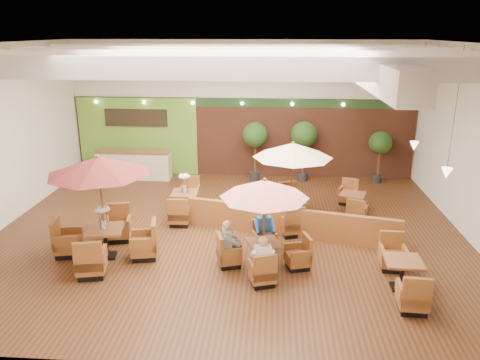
# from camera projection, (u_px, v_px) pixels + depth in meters

# --- Properties ---
(room) EXTENTS (14.04, 14.00, 5.52)m
(room) POSITION_uv_depth(u_px,v_px,m) (240.00, 106.00, 14.23)
(room) COLOR #381E0F
(room) RESTS_ON ground
(service_counter) EXTENTS (3.00, 0.75, 1.18)m
(service_counter) POSITION_uv_depth(u_px,v_px,m) (134.00, 165.00, 19.18)
(service_counter) COLOR beige
(service_counter) RESTS_ON ground
(booth_divider) EXTENTS (6.24, 1.60, 0.88)m
(booth_divider) POSITION_uv_depth(u_px,v_px,m) (289.00, 222.00, 13.77)
(booth_divider) COLOR brown
(booth_divider) RESTS_ON ground
(table_0) EXTENTS (2.89, 2.89, 2.85)m
(table_0) POSITION_uv_depth(u_px,v_px,m) (101.00, 190.00, 12.07)
(table_0) COLOR brown
(table_0) RESTS_ON ground
(table_1) EXTENTS (2.48, 2.48, 2.42)m
(table_1) POSITION_uv_depth(u_px,v_px,m) (264.00, 207.00, 11.61)
(table_1) COLOR brown
(table_1) RESTS_ON ground
(table_2) EXTENTS (2.59, 2.73, 2.65)m
(table_2) POSITION_uv_depth(u_px,v_px,m) (290.00, 165.00, 14.32)
(table_2) COLOR brown
(table_2) RESTS_ON ground
(table_3) EXTENTS (0.89, 2.56, 1.53)m
(table_3) POSITION_uv_depth(u_px,v_px,m) (185.00, 200.00, 15.46)
(table_3) COLOR brown
(table_3) RESTS_ON ground
(table_4) EXTENTS (0.87, 2.51, 0.94)m
(table_4) POSITION_uv_depth(u_px,v_px,m) (402.00, 275.00, 11.00)
(table_4) COLOR brown
(table_4) RESTS_ON ground
(table_5) EXTENTS (1.01, 2.50, 0.88)m
(table_5) POSITION_uv_depth(u_px,v_px,m) (352.00, 204.00, 15.54)
(table_5) COLOR brown
(table_5) RESTS_ON ground
(topiary_0) EXTENTS (1.02, 1.02, 2.37)m
(topiary_0) POSITION_uv_depth(u_px,v_px,m) (255.00, 137.00, 18.66)
(topiary_0) COLOR black
(topiary_0) RESTS_ON ground
(topiary_1) EXTENTS (1.04, 1.04, 2.43)m
(topiary_1) POSITION_uv_depth(u_px,v_px,m) (304.00, 137.00, 18.51)
(topiary_1) COLOR black
(topiary_1) RESTS_ON ground
(topiary_2) EXTENTS (0.89, 0.89, 2.08)m
(topiary_2) POSITION_uv_depth(u_px,v_px,m) (380.00, 145.00, 18.38)
(topiary_2) COLOR black
(topiary_2) RESTS_ON ground
(diner_0) EXTENTS (0.43, 0.36, 0.82)m
(diner_0) POSITION_uv_depth(u_px,v_px,m) (263.00, 255.00, 11.04)
(diner_0) COLOR white
(diner_0) RESTS_ON ground
(diner_1) EXTENTS (0.42, 0.37, 0.78)m
(diner_1) POSITION_uv_depth(u_px,v_px,m) (264.00, 226.00, 12.72)
(diner_1) COLOR #2A64B7
(diner_1) RESTS_ON ground
(diner_2) EXTENTS (0.37, 0.42, 0.79)m
(diner_2) POSITION_uv_depth(u_px,v_px,m) (229.00, 239.00, 11.94)
(diner_2) COLOR gray
(diner_2) RESTS_ON ground
(diner_3) EXTENTS (0.43, 0.38, 0.81)m
(diner_3) POSITION_uv_depth(u_px,v_px,m) (292.00, 211.00, 13.75)
(diner_3) COLOR #2A64B7
(diner_3) RESTS_ON ground
(diner_4) EXTENTS (0.42, 0.40, 0.75)m
(diner_4) POSITION_uv_depth(u_px,v_px,m) (292.00, 212.00, 13.76)
(diner_4) COLOR white
(diner_4) RESTS_ON ground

